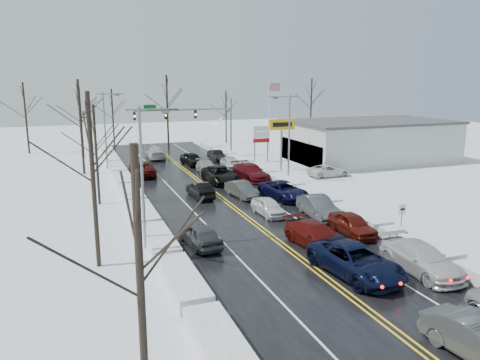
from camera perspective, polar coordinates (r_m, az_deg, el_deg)
name	(u,v)px	position (r m, az deg, el deg)	size (l,w,h in m)	color
ground	(246,217)	(36.66, 0.80, -4.57)	(160.00, 160.00, 0.00)	silver
road_surface	(238,211)	(38.45, -0.28, -3.74)	(14.00, 84.00, 0.01)	black
snow_bank_left	(145,220)	(36.66, -11.55, -4.82)	(1.69, 72.00, 0.78)	white
snow_bank_right	(319,202)	(41.58, 9.62, -2.68)	(1.69, 72.00, 0.78)	white
traffic_signal_mast	(195,117)	(63.00, -5.49, 7.62)	(13.28, 0.39, 8.00)	slate
tires_plus_sign	(282,128)	(54.21, 5.12, 6.34)	(3.20, 0.34, 6.00)	slate
used_vehicles_sign	(261,136)	(59.85, 2.62, 5.34)	(2.20, 0.22, 4.65)	slate
speed_limit_sign	(402,214)	(33.57, 19.13, -3.98)	(0.55, 0.09, 2.35)	slate
flagpole	(270,111)	(68.75, 3.64, 8.43)	(1.87, 1.20, 10.00)	silver
dealership_building	(369,141)	(63.05, 15.45, 4.66)	(20.40, 12.40, 5.30)	beige
streetlight_ne	(287,132)	(47.86, 5.81, 5.89)	(3.20, 0.25, 9.00)	slate
streetlight_sw	(145,167)	(29.52, -11.50, 1.62)	(3.20, 0.25, 9.00)	slate
streetlight_nw	(107,124)	(57.11, -15.96, 6.54)	(3.20, 0.25, 9.00)	slate
tree_left_a	(138,239)	(13.55, -12.30, -7.03)	(3.60, 3.60, 9.00)	#2D231C
tree_left_b	(91,147)	(26.98, -17.72, 3.87)	(4.00, 4.00, 10.00)	#2D231C
tree_left_c	(95,136)	(41.03, -17.25, 5.19)	(3.40, 3.40, 8.50)	#2D231C
tree_left_d	(80,108)	(54.81, -18.97, 8.24)	(4.20, 4.20, 10.50)	#2D231C
tree_left_e	(80,108)	(66.84, -18.90, 8.29)	(3.80, 3.80, 9.50)	#2D231C
tree_far_a	(25,104)	(72.98, -24.78, 8.40)	(4.00, 4.00, 10.00)	#2D231C
tree_far_b	(112,107)	(74.12, -15.31, 8.60)	(3.60, 3.60, 9.00)	#2D231C
tree_far_c	(167,97)	(73.23, -8.89, 9.94)	(4.40, 4.40, 11.00)	#2D231C
tree_far_d	(226,107)	(77.38, -1.72, 8.91)	(3.40, 3.40, 8.50)	#2D231C
tree_far_e	(311,97)	(84.22, 8.69, 10.02)	(4.20, 4.20, 10.50)	#2D231C
queued_car_2	(355,275)	(27.17, 13.82, -11.20)	(2.84, 6.16, 1.71)	black
queued_car_3	(316,247)	(30.86, 9.21, -8.07)	(2.18, 5.35, 1.55)	#550E0B
queued_car_4	(268,215)	(37.31, 3.47, -4.28)	(1.62, 4.01, 1.37)	white
queued_car_5	(242,197)	(42.75, 0.22, -2.08)	(1.50, 4.30, 1.42)	#3F4144
queued_car_6	(221,182)	(48.60, -2.38, -0.30)	(2.77, 6.01, 1.67)	black
queued_car_7	(206,173)	(53.49, -4.12, 0.86)	(1.95, 4.79, 1.39)	#93969A
queued_car_8	(192,165)	(58.25, -5.83, 1.78)	(1.87, 4.65, 1.59)	black
queued_car_11	(420,272)	(28.65, 21.09, -10.43)	(2.25, 5.52, 1.60)	silver
queued_car_12	(352,235)	(33.67, 13.51, -6.49)	(1.78, 4.42, 1.51)	#53120B
queued_car_13	(318,217)	(37.24, 9.47, -4.47)	(1.74, 4.98, 1.64)	#44474A
queued_car_14	(284,199)	(42.34, 5.33, -2.28)	(2.57, 5.57, 1.55)	black
queued_car_15	(251,180)	(49.91, 1.30, 0.04)	(2.35, 5.79, 1.68)	#510A11
queued_car_16	(231,170)	(55.08, -1.14, 1.23)	(1.87, 4.65, 1.58)	silver
queued_car_17	(217,161)	(61.20, -2.87, 2.35)	(1.45, 4.15, 1.37)	black
oncoming_car_0	(200,197)	(42.72, -4.86, -2.14)	(1.51, 4.34, 1.43)	black
oncoming_car_1	(142,176)	(53.03, -11.81, 0.52)	(2.72, 5.90, 1.64)	#500C0A
oncoming_car_2	(156,159)	(63.67, -10.24, 2.56)	(2.25, 5.54, 1.61)	silver
oncoming_car_3	(200,246)	(30.76, -4.88, -8.01)	(1.78, 4.44, 1.51)	#3F4244
parked_car_0	(329,177)	(52.38, 10.74, 0.42)	(2.19, 4.76, 1.32)	white
parked_car_1	(325,165)	(58.86, 10.33, 1.76)	(2.00, 4.93, 1.43)	#404345
parked_car_2	(290,159)	(62.55, 6.15, 2.52)	(1.60, 3.98, 1.36)	black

